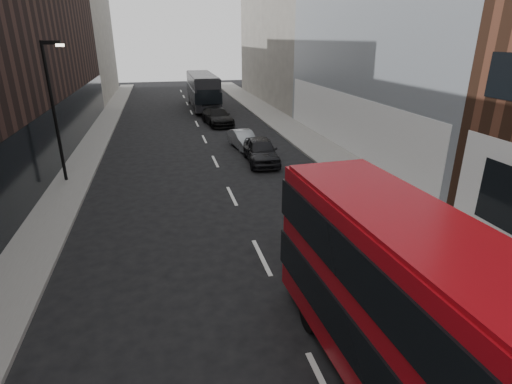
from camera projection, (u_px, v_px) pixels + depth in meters
sidewalk_right at (302, 136)px, 31.16m from camera, size 3.00×80.00×0.15m
sidewalk_left at (91, 148)px, 27.83m from camera, size 2.00×80.00×0.15m
building_victorian at (282, 15)px, 45.74m from camera, size 6.50×24.00×21.00m
building_left_mid at (36, 41)px, 29.10m from camera, size 5.00×24.00×14.00m
building_left_far at (85, 44)px, 49.23m from camera, size 5.00×20.00×13.00m
street_lamp at (54, 104)px, 19.95m from camera, size 1.06×0.22×7.00m
red_bus at (436, 333)px, 7.24m from camera, size 2.88×10.27×4.11m
grey_bus at (203, 90)px, 43.13m from camera, size 2.69×11.26×3.62m
car_a at (261, 151)px, 24.56m from camera, size 2.09×4.62×1.54m
car_b at (243, 139)px, 27.86m from camera, size 1.77×3.85×1.22m
car_c at (217, 117)px, 35.28m from camera, size 2.61×5.23×1.46m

